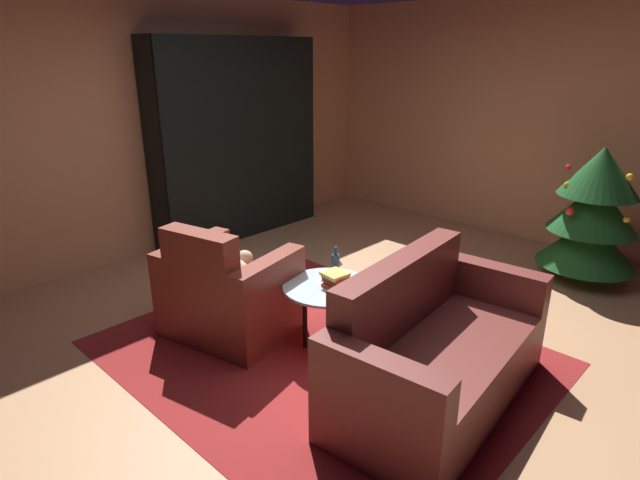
{
  "coord_description": "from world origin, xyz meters",
  "views": [
    {
      "loc": [
        2.41,
        -2.76,
        2.09
      ],
      "look_at": [
        -0.15,
        -0.06,
        0.73
      ],
      "focal_mm": 29.25,
      "sensor_mm": 36.0,
      "label": 1
    }
  ],
  "objects_px": {
    "book_stack_on_table": "(336,279)",
    "coffee_table": "(328,292)",
    "bookshelf_unit": "(248,141)",
    "armchair_red": "(227,295)",
    "couch_red": "(434,354)",
    "bottle_on_table": "(335,264)",
    "decorated_tree": "(594,213)"
  },
  "relations": [
    {
      "from": "book_stack_on_table",
      "to": "coffee_table",
      "type": "bearing_deg",
      "value": -149.67
    },
    {
      "from": "bookshelf_unit",
      "to": "book_stack_on_table",
      "type": "xyz_separation_m",
      "value": [
        2.51,
        -1.25,
        -0.57
      ]
    },
    {
      "from": "bottle_on_table",
      "to": "armchair_red",
      "type": "bearing_deg",
      "value": -135.29
    },
    {
      "from": "coffee_table",
      "to": "book_stack_on_table",
      "type": "bearing_deg",
      "value": 30.33
    },
    {
      "from": "coffee_table",
      "to": "bottle_on_table",
      "type": "distance_m",
      "value": 0.23
    },
    {
      "from": "coffee_table",
      "to": "decorated_tree",
      "type": "height_order",
      "value": "decorated_tree"
    },
    {
      "from": "bookshelf_unit",
      "to": "book_stack_on_table",
      "type": "bearing_deg",
      "value": -26.54
    },
    {
      "from": "armchair_red",
      "to": "coffee_table",
      "type": "relative_size",
      "value": 1.56
    },
    {
      "from": "armchair_red",
      "to": "couch_red",
      "type": "distance_m",
      "value": 1.64
    },
    {
      "from": "armchair_red",
      "to": "bottle_on_table",
      "type": "bearing_deg",
      "value": 44.71
    },
    {
      "from": "couch_red",
      "to": "bottle_on_table",
      "type": "xyz_separation_m",
      "value": [
        -1.0,
        0.18,
        0.26
      ]
    },
    {
      "from": "couch_red",
      "to": "book_stack_on_table",
      "type": "distance_m",
      "value": 0.9
    },
    {
      "from": "bookshelf_unit",
      "to": "bottle_on_table",
      "type": "xyz_separation_m",
      "value": [
        2.38,
        -1.11,
        -0.53
      ]
    },
    {
      "from": "decorated_tree",
      "to": "bottle_on_table",
      "type": "bearing_deg",
      "value": -113.81
    },
    {
      "from": "coffee_table",
      "to": "armchair_red",
      "type": "bearing_deg",
      "value": -148.05
    },
    {
      "from": "bottle_on_table",
      "to": "bookshelf_unit",
      "type": "bearing_deg",
      "value": 154.89
    },
    {
      "from": "couch_red",
      "to": "armchair_red",
      "type": "bearing_deg",
      "value": -165.89
    },
    {
      "from": "book_stack_on_table",
      "to": "bookshelf_unit",
      "type": "bearing_deg",
      "value": 153.46
    },
    {
      "from": "bottle_on_table",
      "to": "decorated_tree",
      "type": "xyz_separation_m",
      "value": [
        1.06,
        2.41,
        0.09
      ]
    },
    {
      "from": "armchair_red",
      "to": "book_stack_on_table",
      "type": "bearing_deg",
      "value": 31.85
    },
    {
      "from": "bookshelf_unit",
      "to": "coffee_table",
      "type": "distance_m",
      "value": 2.85
    },
    {
      "from": "bookshelf_unit",
      "to": "decorated_tree",
      "type": "bearing_deg",
      "value": 20.68
    },
    {
      "from": "book_stack_on_table",
      "to": "bottle_on_table",
      "type": "bearing_deg",
      "value": 133.08
    },
    {
      "from": "bookshelf_unit",
      "to": "couch_red",
      "type": "xyz_separation_m",
      "value": [
        3.37,
        -1.3,
        -0.79
      ]
    },
    {
      "from": "bottle_on_table",
      "to": "decorated_tree",
      "type": "height_order",
      "value": "decorated_tree"
    },
    {
      "from": "coffee_table",
      "to": "bottle_on_table",
      "type": "height_order",
      "value": "bottle_on_table"
    },
    {
      "from": "book_stack_on_table",
      "to": "decorated_tree",
      "type": "xyz_separation_m",
      "value": [
        0.94,
        2.55,
        0.13
      ]
    },
    {
      "from": "couch_red",
      "to": "decorated_tree",
      "type": "xyz_separation_m",
      "value": [
        0.07,
        2.6,
        0.36
      ]
    },
    {
      "from": "armchair_red",
      "to": "couch_red",
      "type": "relative_size",
      "value": 0.61
    },
    {
      "from": "bookshelf_unit",
      "to": "coffee_table",
      "type": "xyz_separation_m",
      "value": [
        2.46,
        -1.28,
        -0.67
      ]
    },
    {
      "from": "bookshelf_unit",
      "to": "book_stack_on_table",
      "type": "height_order",
      "value": "bookshelf_unit"
    },
    {
      "from": "couch_red",
      "to": "decorated_tree",
      "type": "height_order",
      "value": "decorated_tree"
    }
  ]
}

